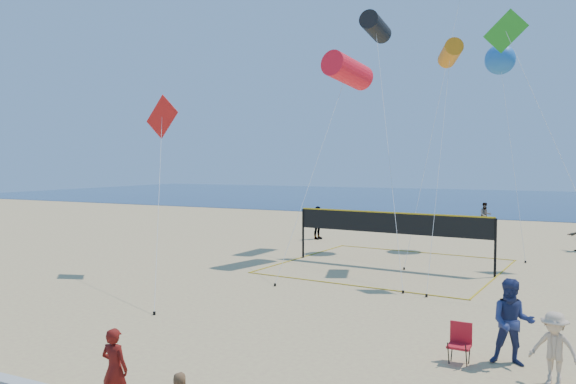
% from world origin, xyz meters
% --- Properties ---
extents(ocean, '(140.00, 50.00, 0.03)m').
position_xyz_m(ocean, '(0.00, 62.00, 0.01)').
color(ocean, '#102A4F').
rests_on(ocean, ground).
extents(woman, '(0.57, 0.39, 1.49)m').
position_xyz_m(woman, '(-2.74, -2.09, 0.75)').
color(woman, '#63110D').
rests_on(woman, ground).
extents(bystander_a, '(1.02, 0.84, 1.93)m').
position_xyz_m(bystander_a, '(3.59, 3.47, 0.96)').
color(bystander_a, navy).
rests_on(bystander_a, ground).
extents(bystander_b, '(1.08, 0.78, 1.50)m').
position_xyz_m(bystander_b, '(4.44, 2.62, 0.75)').
color(bystander_b, '#D2AF8C').
rests_on(bystander_b, ground).
extents(far_person_0, '(0.84, 1.23, 1.94)m').
position_xyz_m(far_person_0, '(-8.29, 20.45, 0.97)').
color(far_person_0, gray).
rests_on(far_person_0, ground).
extents(far_person_3, '(1.01, 0.92, 1.70)m').
position_xyz_m(far_person_3, '(-0.20, 31.39, 0.85)').
color(far_person_3, gray).
rests_on(far_person_3, ground).
extents(camp_chair, '(0.50, 0.62, 0.99)m').
position_xyz_m(camp_chair, '(2.53, 3.12, 0.50)').
color(camp_chair, red).
rests_on(camp_chair, ground).
extents(volleyball_net, '(9.64, 9.50, 2.37)m').
position_xyz_m(volleyball_net, '(-2.07, 13.86, 1.62)').
color(volleyball_net, black).
rests_on(volleyball_net, ground).
extents(kite_0, '(1.74, 8.27, 9.49)m').
position_xyz_m(kite_0, '(-4.46, 14.94, 8.71)').
color(kite_0, '#FF1526').
rests_on(kite_0, ground).
extents(kite_1, '(4.77, 11.41, 12.31)m').
position_xyz_m(kite_1, '(-4.48, 19.27, 11.63)').
color(kite_1, black).
rests_on(kite_1, ground).
extents(kite_2, '(1.36, 7.09, 9.64)m').
position_xyz_m(kite_2, '(0.13, 15.01, 9.12)').
color(kite_2, orange).
rests_on(kite_2, ground).
extents(kite_3, '(4.94, 5.68, 7.24)m').
position_xyz_m(kite_3, '(-10.03, 8.47, 6.06)').
color(kite_3, red).
rests_on(kite_3, ground).
extents(kite_4, '(4.70, 4.86, 10.13)m').
position_xyz_m(kite_4, '(2.77, 12.39, 8.76)').
color(kite_4, green).
rests_on(kite_4, ground).
extents(kite_7, '(2.64, 5.54, 10.68)m').
position_xyz_m(kite_7, '(1.48, 21.91, 9.89)').
color(kite_7, blue).
rests_on(kite_7, ground).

